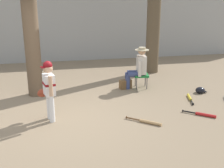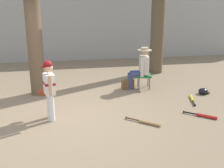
# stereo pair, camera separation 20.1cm
# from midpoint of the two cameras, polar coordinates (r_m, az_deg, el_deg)

# --- Properties ---
(ground_plane) EXTENTS (60.00, 60.00, 0.00)m
(ground_plane) POSITION_cam_midpoint_polar(r_m,az_deg,el_deg) (6.13, -8.95, -7.31)
(ground_plane) COLOR #7F6B51
(concrete_back_wall) EXTENTS (18.00, 0.36, 2.81)m
(concrete_back_wall) POSITION_cam_midpoint_polar(r_m,az_deg,el_deg) (11.82, -10.25, 11.51)
(concrete_back_wall) COLOR #9E9E99
(concrete_back_wall) RESTS_ON ground
(tree_behind_spectator) EXTENTS (0.74, 0.74, 5.33)m
(tree_behind_spectator) POSITION_cam_midpoint_polar(r_m,az_deg,el_deg) (9.72, 10.14, 15.53)
(tree_behind_spectator) COLOR brown
(tree_behind_spectator) RESTS_ON ground
(young_ballplayer) EXTENTS (0.41, 0.57, 1.31)m
(young_ballplayer) POSITION_cam_midpoint_polar(r_m,az_deg,el_deg) (5.97, -11.93, -0.50)
(young_ballplayer) COLOR white
(young_ballplayer) RESTS_ON ground
(folding_stool) EXTENTS (0.46, 0.46, 0.41)m
(folding_stool) POSITION_cam_midpoint_polar(r_m,az_deg,el_deg) (8.11, 7.26, 1.64)
(folding_stool) COLOR #196B2D
(folding_stool) RESTS_ON ground
(seated_spectator) EXTENTS (0.68, 0.54, 1.20)m
(seated_spectator) POSITION_cam_midpoint_polar(r_m,az_deg,el_deg) (8.03, 6.63, 3.54)
(seated_spectator) COLOR navy
(seated_spectator) RESTS_ON ground
(handbag_beside_stool) EXTENTS (0.37, 0.26, 0.26)m
(handbag_beside_stool) POSITION_cam_midpoint_polar(r_m,az_deg,el_deg) (8.08, 3.99, -0.06)
(handbag_beside_stool) COLOR brown
(handbag_beside_stool) RESTS_ON ground
(bat_yellow_trainer) EXTENTS (0.27, 0.70, 0.07)m
(bat_yellow_trainer) POSITION_cam_midpoint_polar(r_m,az_deg,el_deg) (7.49, 16.85, -2.96)
(bat_yellow_trainer) COLOR yellow
(bat_yellow_trainer) RESTS_ON ground
(bat_wood_tan) EXTENTS (0.65, 0.57, 0.07)m
(bat_wood_tan) POSITION_cam_midpoint_polar(r_m,az_deg,el_deg) (5.92, 8.21, -7.82)
(bat_wood_tan) COLOR tan
(bat_wood_tan) RESTS_ON ground
(bat_red_barrel) EXTENTS (0.61, 0.53, 0.07)m
(bat_red_barrel) POSITION_cam_midpoint_polar(r_m,az_deg,el_deg) (6.54, 19.23, -6.19)
(bat_red_barrel) COLOR red
(bat_red_barrel) RESTS_ON ground
(batting_helmet_black) EXTENTS (0.31, 0.24, 0.18)m
(batting_helmet_black) POSITION_cam_midpoint_polar(r_m,az_deg,el_deg) (8.05, 18.92, -1.44)
(batting_helmet_black) COLOR black
(batting_helmet_black) RESTS_ON ground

